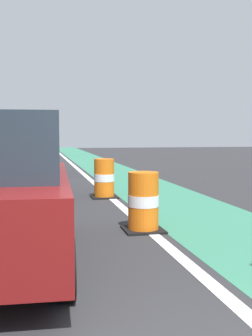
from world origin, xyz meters
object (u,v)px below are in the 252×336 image
Objects in this scene: parked_sedan_second at (8,167)px; traffic_barrel_mid at (104,179)px; delivery_truck_down_block at (27,133)px; parked_sedan_third at (27,155)px; traffic_barrel_front at (143,202)px.

traffic_barrel_mid is at bearing -15.96° from parked_sedan_second.
parked_sedan_second is 3.79× the size of traffic_barrel_mid.
parked_sedan_third is at bearing -88.89° from delivery_truck_down_block.
traffic_barrel_mid is (2.25, -7.73, -0.30)m from parked_sedan_third.
parked_sedan_second is 0.99× the size of parked_sedan_third.
delivery_truck_down_block is at bearing 89.78° from parked_sedan_second.
parked_sedan_second is at bearing 164.04° from traffic_barrel_mid.
traffic_barrel_front is at bearing -78.95° from parked_sedan_third.
parked_sedan_third is at bearing 101.05° from traffic_barrel_front.
delivery_truck_down_block is at bearing 91.11° from parked_sedan_third.
parked_sedan_third is (0.39, 6.98, 0.00)m from parked_sedan_second.
delivery_truck_down_block is (0.09, 22.67, 1.01)m from parked_sedan_second.
parked_sedan_second is at bearing -90.22° from delivery_truck_down_block.
parked_sedan_second is 3.79× the size of traffic_barrel_front.
parked_sedan_third is 0.55× the size of delivery_truck_down_block.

